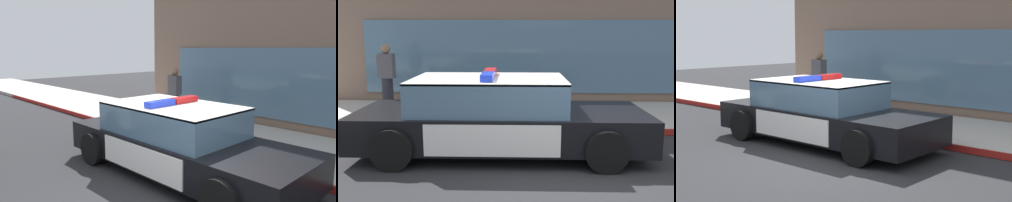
# 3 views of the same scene
# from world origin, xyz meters

# --- Properties ---
(ground) EXTENTS (48.00, 48.00, 0.00)m
(ground) POSITION_xyz_m (0.00, 0.00, 0.00)
(ground) COLOR #262628
(sidewalk) EXTENTS (48.00, 3.12, 0.15)m
(sidewalk) POSITION_xyz_m (0.00, 3.92, 0.07)
(sidewalk) COLOR #B2ADA3
(sidewalk) RESTS_ON ground
(curb_red_paint) EXTENTS (28.80, 0.04, 0.14)m
(curb_red_paint) POSITION_xyz_m (0.00, 2.34, 0.08)
(curb_red_paint) COLOR maroon
(curb_red_paint) RESTS_ON ground
(police_cruiser) EXTENTS (5.12, 2.11, 1.49)m
(police_cruiser) POSITION_xyz_m (-1.30, 1.10, 0.68)
(police_cruiser) COLOR black
(police_cruiser) RESTS_ON ground
(fire_hydrant) EXTENTS (0.34, 0.39, 0.73)m
(fire_hydrant) POSITION_xyz_m (-1.94, 3.04, 0.50)
(fire_hydrant) COLOR gold
(fire_hydrant) RESTS_ON sidewalk
(pedestrian_on_sidewalk) EXTENTS (0.41, 0.28, 1.71)m
(pedestrian_on_sidewalk) POSITION_xyz_m (-4.31, 4.06, 1.01)
(pedestrian_on_sidewalk) COLOR #23232D
(pedestrian_on_sidewalk) RESTS_ON sidewalk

